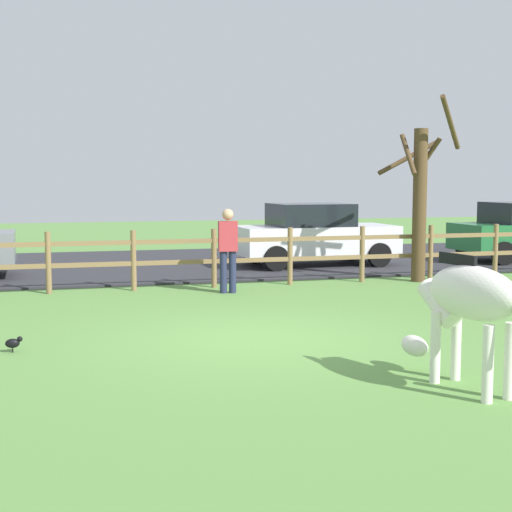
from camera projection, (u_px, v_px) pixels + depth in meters
ground_plane at (259, 339)px, 10.12m from camera, size 60.00×60.00×0.00m
parking_asphalt at (165, 264)px, 19.06m from camera, size 28.00×7.40×0.05m
paddock_fence at (174, 255)px, 14.75m from camera, size 21.29×0.11×1.20m
bare_tree at (420, 196)px, 15.78m from camera, size 1.58×1.76×3.91m
zebra at (467, 302)px, 7.62m from camera, size 0.69×1.92×1.41m
crow_on_grass at (13, 343)px, 9.33m from camera, size 0.21×0.10×0.20m
parked_car_white at (314, 234)px, 18.49m from camera, size 4.07×2.02×1.56m
visitor_near_fence at (228, 247)px, 14.21m from camera, size 0.38×0.25×1.64m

